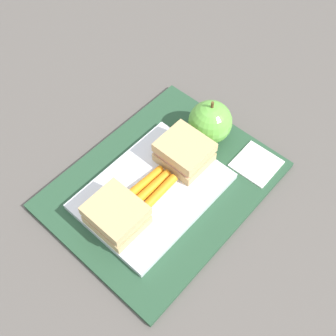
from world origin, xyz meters
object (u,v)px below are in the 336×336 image
(sandwich_half_left, at_px, (116,215))
(carrot_sticks_bundle, at_px, (152,187))
(sandwich_half_right, at_px, (184,152))
(food_tray, at_px, (153,191))
(apple, at_px, (210,122))
(paper_napkin, at_px, (256,164))

(sandwich_half_left, height_order, carrot_sticks_bundle, sandwich_half_left)
(sandwich_half_right, xyz_separation_m, carrot_sticks_bundle, (-0.08, 0.00, -0.01))
(food_tray, height_order, sandwich_half_left, sandwich_half_left)
(food_tray, height_order, carrot_sticks_bundle, carrot_sticks_bundle)
(sandwich_half_left, relative_size, apple, 0.92)
(food_tray, bearing_deg, carrot_sticks_bundle, 153.60)
(sandwich_half_right, bearing_deg, apple, 5.01)
(food_tray, bearing_deg, sandwich_half_left, 180.00)
(sandwich_half_right, xyz_separation_m, paper_napkin, (0.08, -0.09, -0.03))
(sandwich_half_left, relative_size, paper_napkin, 1.14)
(food_tray, xyz_separation_m, sandwich_half_left, (-0.08, 0.00, 0.03))
(carrot_sticks_bundle, height_order, apple, apple)
(food_tray, distance_m, carrot_sticks_bundle, 0.01)
(sandwich_half_right, relative_size, paper_napkin, 1.14)
(sandwich_half_left, bearing_deg, sandwich_half_right, 0.00)
(food_tray, height_order, apple, apple)
(sandwich_half_right, bearing_deg, carrot_sticks_bundle, 179.85)
(carrot_sticks_bundle, distance_m, apple, 0.16)
(carrot_sticks_bundle, bearing_deg, sandwich_half_right, -0.15)
(carrot_sticks_bundle, bearing_deg, sandwich_half_left, -179.84)
(sandwich_half_right, relative_size, apple, 0.92)
(sandwich_half_right, height_order, paper_napkin, sandwich_half_right)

